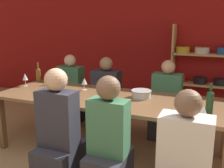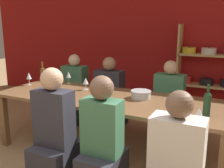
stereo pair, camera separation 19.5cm
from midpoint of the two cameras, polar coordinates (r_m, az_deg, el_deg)
The scene contains 18 objects.
wall_back_red at distance 5.34m, azimuth 12.61°, elevation 9.12°, with size 8.80×0.06×2.70m.
shelf_unit at distance 5.09m, azimuth 23.12°, elevation 0.78°, with size 1.41×0.30×1.68m.
dining_table at distance 3.37m, azimuth 0.92°, elevation -4.03°, with size 2.98×1.03×0.78m.
mixing_bowl at distance 3.33m, azimuth 7.99°, elevation -2.17°, with size 0.26×0.26×0.10m.
wine_bottle_green at distance 4.41m, azimuth -13.64°, elevation 2.28°, with size 0.07×0.07×0.31m.
wine_bottle_dark at distance 2.80m, azimuth 21.90°, elevation -4.09°, with size 0.07×0.07×0.34m.
wine_glass_red_a at distance 4.13m, azimuth -16.38°, elevation 1.64°, with size 0.08×0.08×0.19m.
wine_glass_empty_a at distance 4.10m, azimuth -11.69°, elevation 1.43°, with size 0.07×0.07×0.16m.
wine_glass_red_b at distance 3.88m, azimuth -11.24°, elevation 0.79°, with size 0.06×0.06×0.16m.
wine_glass_red_c at distance 3.70m, azimuth -4.27°, elevation 0.61°, with size 0.08×0.08×0.17m.
wine_glass_red_d at distance 4.10m, azimuth -8.12°, elevation 1.91°, with size 0.07×0.07×0.19m.
wine_glass_red_e at distance 2.62m, azimuth 20.47°, elevation -5.79°, with size 0.07×0.07×0.16m.
cell_phone at distance 3.56m, azimuth -11.31°, elevation -2.07°, with size 0.09×0.16×0.01m.
person_far_a at distance 4.03m, azimuth 13.58°, elevation -5.65°, with size 0.43×0.54×1.18m.
person_near_b at distance 2.85m, azimuth -10.31°, elevation -12.52°, with size 0.40×0.49×1.27m.
person_far_b at distance 4.35m, azimuth 0.72°, elevation -3.95°, with size 0.46×0.57×1.17m.
person_near_c at distance 2.61m, azimuth 0.10°, elevation -15.05°, with size 0.37×0.46×1.24m.
person_far_c at distance 4.67m, azimuth -6.77°, elevation -2.77°, with size 0.42×0.53×1.18m.
Camera 2 is at (1.33, -1.32, 1.70)m, focal length 42.00 mm.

